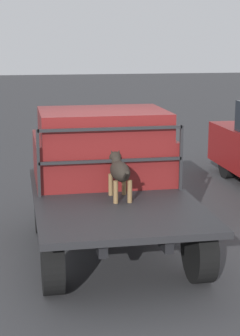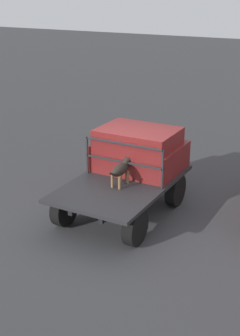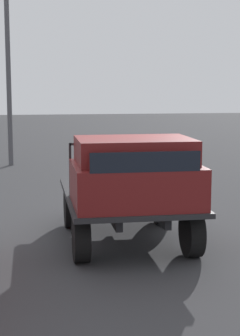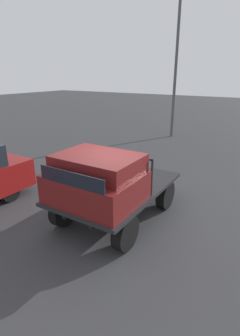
{
  "view_description": "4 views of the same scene",
  "coord_description": "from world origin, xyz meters",
  "views": [
    {
      "loc": [
        -7.14,
        1.21,
        2.87
      ],
      "look_at": [
        -0.23,
        -0.07,
        1.25
      ],
      "focal_mm": 60.0,
      "sensor_mm": 36.0,
      "label": 1
    },
    {
      "loc": [
        -8.62,
        -4.67,
        4.98
      ],
      "look_at": [
        -0.23,
        -0.07,
        1.25
      ],
      "focal_mm": 50.0,
      "sensor_mm": 36.0,
      "label": 2
    },
    {
      "loc": [
        9.41,
        -1.62,
        2.74
      ],
      "look_at": [
        -0.23,
        -0.07,
        1.25
      ],
      "focal_mm": 60.0,
      "sensor_mm": 36.0,
      "label": 3
    },
    {
      "loc": [
        5.12,
        3.28,
        3.54
      ],
      "look_at": [
        -0.23,
        -0.07,
        1.25
      ],
      "focal_mm": 28.0,
      "sensor_mm": 36.0,
      "label": 4
    }
  ],
  "objects": [
    {
      "name": "truck_headboard",
      "position": [
        0.04,
        0.0,
        1.44
      ],
      "size": [
        0.04,
        1.96,
        0.9
      ],
      "color": "#232326",
      "rests_on": "flatbed_truck"
    },
    {
      "name": "ground_plane",
      "position": [
        0.0,
        0.0,
        0.0
      ],
      "size": [
        80.0,
        80.0,
        0.0
      ],
      "primitive_type": "plane",
      "color": "#38383A"
    },
    {
      "name": "truck_cab",
      "position": [
        0.86,
        0.0,
        1.33
      ],
      "size": [
        1.57,
        1.96,
        1.04
      ],
      "color": "maroon",
      "rests_on": "flatbed_truck"
    },
    {
      "name": "flatbed_truck",
      "position": [
        0.0,
        0.0,
        0.6
      ],
      "size": [
        3.45,
        2.08,
        0.84
      ],
      "color": "black",
      "rests_on": "ground"
    },
    {
      "name": "dog",
      "position": [
        -0.17,
        -0.07,
        1.21
      ],
      "size": [
        0.96,
        0.24,
        0.6
      ],
      "rotation": [
        0.0,
        0.0,
        0.05
      ],
      "color": "brown",
      "rests_on": "flatbed_truck"
    }
  ]
}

